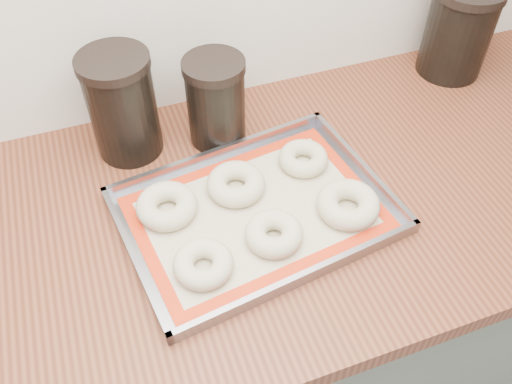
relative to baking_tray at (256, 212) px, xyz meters
name	(u,v)px	position (x,y,z in m)	size (l,w,h in m)	color
cabinet	(337,300)	(0.23, 0.03, -0.48)	(3.00, 0.65, 0.86)	#5B675A
countertop	(363,179)	(0.23, 0.03, -0.03)	(3.06, 0.68, 0.04)	brown
baking_tray	(256,212)	(0.00, 0.00, 0.00)	(0.50, 0.39, 0.03)	gray
baking_mat	(256,213)	(0.00, 0.00, 0.00)	(0.46, 0.34, 0.00)	#C6B793
bagel_front_left	(203,264)	(-0.12, -0.09, 0.01)	(0.10, 0.10, 0.03)	beige
bagel_front_mid	(274,234)	(0.01, -0.07, 0.02)	(0.10, 0.10, 0.04)	beige
bagel_front_right	(348,204)	(0.15, -0.05, 0.02)	(0.11, 0.11, 0.04)	beige
bagel_back_left	(167,206)	(-0.15, 0.05, 0.02)	(0.11, 0.11, 0.04)	beige
bagel_back_mid	(236,184)	(-0.02, 0.06, 0.02)	(0.11, 0.11, 0.04)	beige
bagel_back_right	(303,158)	(0.13, 0.08, 0.01)	(0.09, 0.09, 0.03)	beige
canister_left	(122,106)	(-0.17, 0.25, 0.10)	(0.13, 0.13, 0.21)	black
canister_mid	(216,101)	(0.00, 0.22, 0.08)	(0.12, 0.12, 0.18)	black
canister_right	(458,30)	(0.57, 0.26, 0.09)	(0.15, 0.15, 0.20)	black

